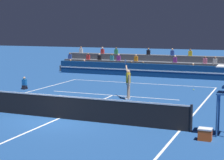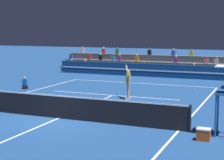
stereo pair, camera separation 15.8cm
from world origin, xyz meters
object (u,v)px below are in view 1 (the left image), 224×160
(ball_kid_courtside, at_px, (24,84))
(tennis_ball, at_px, (194,90))
(equipment_cooler, at_px, (205,134))
(tennis_player, at_px, (128,82))

(ball_kid_courtside, bearing_deg, tennis_ball, 20.22)
(equipment_cooler, bearing_deg, ball_kid_courtside, 150.82)
(tennis_player, height_order, tennis_ball, tennis_player)
(ball_kid_courtside, height_order, equipment_cooler, ball_kid_courtside)
(ball_kid_courtside, xyz_separation_m, tennis_player, (7.67, -0.71, 0.65))
(tennis_player, distance_m, equipment_cooler, 8.49)
(tennis_ball, bearing_deg, equipment_cooler, -77.90)
(ball_kid_courtside, bearing_deg, equipment_cooler, -29.18)
(tennis_player, distance_m, tennis_ball, 5.56)
(tennis_player, relative_size, tennis_ball, 33.74)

